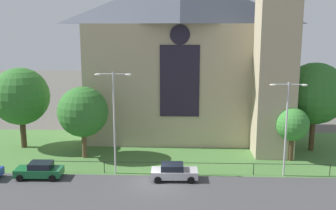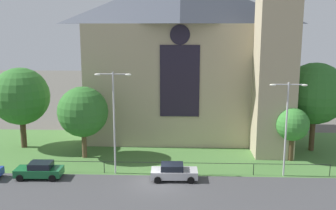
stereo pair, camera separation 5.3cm
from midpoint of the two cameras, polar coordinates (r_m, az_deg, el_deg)
The scene contains 13 objects.
ground at distance 45.18m, azimuth -0.88°, elevation -6.40°, with size 160.00×160.00×0.00m, color #56544C.
road_asphalt at distance 33.97m, azimuth -2.02°, elevation -12.54°, with size 120.00×8.00×0.01m, color #424244.
grass_verge at distance 43.28m, azimuth -1.03°, elevation -7.20°, with size 120.00×20.00×0.01m, color #477538.
church_building at distance 49.29m, azimuth 2.72°, elevation 7.25°, with size 23.20×16.20×26.00m.
iron_railing at distance 37.71m, azimuth 1.54°, elevation -8.50°, with size 28.25×0.07×1.13m.
tree_left_near at distance 42.22m, azimuth -12.10°, elevation -0.97°, with size 5.27×5.27×7.60m.
tree_right_near at distance 42.57m, azimuth 17.48°, elevation -2.71°, with size 3.42×3.42×5.57m.
tree_right_far at distance 46.34m, azimuth 20.41°, elevation 1.55°, with size 6.77×6.77×9.87m.
tree_left_far at distance 47.62m, azimuth -20.37°, elevation 1.17°, with size 6.46×6.46×9.20m.
streetlamp_near at distance 36.77m, azimuth -7.75°, elevation -0.92°, with size 3.37×0.26×9.67m.
streetlamp_far at distance 37.51m, azimuth 16.73°, elevation -1.78°, with size 3.37×0.26×8.81m.
parked_car_green at distance 38.66m, azimuth -17.94°, elevation -8.90°, with size 4.24×2.10×1.51m.
parked_car_silver at distance 36.41m, azimuth 0.88°, elevation -9.60°, with size 4.25×2.11×1.51m.
Camera 2 is at (2.42, -32.99, 13.70)m, focal length 42.42 mm.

